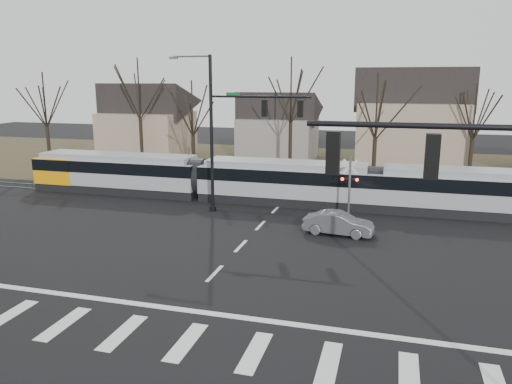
# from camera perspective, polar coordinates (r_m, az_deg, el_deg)

# --- Properties ---
(ground) EXTENTS (140.00, 140.00, 0.00)m
(ground) POSITION_cam_1_polar(r_m,az_deg,el_deg) (21.41, -6.64, -11.17)
(ground) COLOR black
(grass_verge) EXTENTS (140.00, 28.00, 0.01)m
(grass_verge) POSITION_cam_1_polar(r_m,az_deg,el_deg) (51.36, 6.95, 2.93)
(grass_verge) COLOR #38331E
(grass_verge) RESTS_ON ground
(crosswalk) EXTENTS (27.00, 2.60, 0.01)m
(crosswalk) POSITION_cam_1_polar(r_m,az_deg,el_deg) (18.16, -11.59, -15.94)
(crosswalk) COLOR silver
(crosswalk) RESTS_ON ground
(stop_line) EXTENTS (28.00, 0.35, 0.01)m
(stop_line) POSITION_cam_1_polar(r_m,az_deg,el_deg) (19.91, -8.65, -13.13)
(stop_line) COLOR silver
(stop_line) RESTS_ON ground
(lane_dashes) EXTENTS (0.18, 30.00, 0.01)m
(lane_dashes) POSITION_cam_1_polar(r_m,az_deg,el_deg) (35.95, 3.01, -1.21)
(lane_dashes) COLOR silver
(lane_dashes) RESTS_ON ground
(rail_pair) EXTENTS (90.00, 1.52, 0.06)m
(rail_pair) POSITION_cam_1_polar(r_m,az_deg,el_deg) (35.75, 2.94, -1.25)
(rail_pair) COLOR #59595E
(rail_pair) RESTS_ON ground
(tram) EXTENTS (39.74, 2.95, 3.01)m
(tram) POSITION_cam_1_polar(r_m,az_deg,el_deg) (35.58, 3.14, 1.34)
(tram) COLOR gray
(tram) RESTS_ON ground
(sedan) EXTENTS (2.16, 4.21, 1.30)m
(sedan) POSITION_cam_1_polar(r_m,az_deg,el_deg) (28.81, 9.40, -3.56)
(sedan) COLOR #54565C
(sedan) RESTS_ON ground
(signal_pole_near_right) EXTENTS (6.72, 0.44, 8.00)m
(signal_pole_near_right) POSITION_cam_1_polar(r_m,az_deg,el_deg) (12.80, 26.48, -4.37)
(signal_pole_near_right) COLOR black
(signal_pole_near_right) RESTS_ON ground
(signal_pole_far) EXTENTS (9.28, 0.44, 10.20)m
(signal_pole_far) POSITION_cam_1_polar(r_m,az_deg,el_deg) (32.29, -2.46, 7.47)
(signal_pole_far) COLOR black
(signal_pole_far) RESTS_ON ground
(rail_crossing_signal) EXTENTS (1.08, 0.36, 4.00)m
(rail_crossing_signal) POSITION_cam_1_polar(r_m,az_deg,el_deg) (31.69, 10.62, 0.18)
(rail_crossing_signal) COLOR #59595B
(rail_crossing_signal) RESTS_ON ground
(tree_row) EXTENTS (59.20, 7.20, 10.00)m
(tree_row) POSITION_cam_1_polar(r_m,az_deg,el_deg) (44.56, 8.49, 7.88)
(tree_row) COLOR black
(tree_row) RESTS_ON ground
(house_a) EXTENTS (9.72, 8.64, 8.60)m
(house_a) POSITION_cam_1_polar(r_m,az_deg,el_deg) (59.07, -12.36, 8.35)
(house_a) COLOR gray
(house_a) RESTS_ON ground
(house_b) EXTENTS (8.64, 7.56, 7.65)m
(house_b) POSITION_cam_1_polar(r_m,az_deg,el_deg) (55.70, 2.57, 7.88)
(house_b) COLOR gray
(house_b) RESTS_ON ground
(house_c) EXTENTS (10.80, 8.64, 10.10)m
(house_c) POSITION_cam_1_polar(r_m,az_deg,el_deg) (51.20, 17.39, 8.31)
(house_c) COLOR gray
(house_c) RESTS_ON ground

